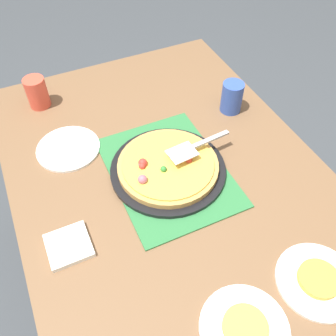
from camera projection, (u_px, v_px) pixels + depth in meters
ground_plane at (168, 272)px, 1.79m from camera, size 8.00×8.00×0.00m
dining_table at (168, 192)px, 1.31m from camera, size 1.40×1.00×0.75m
placemat at (168, 171)px, 1.22m from camera, size 0.48×0.36×0.01m
pizza_pan at (168, 169)px, 1.21m from camera, size 0.38×0.38×0.01m
pizza at (167, 166)px, 1.20m from camera, size 0.33×0.33×0.05m
plate_near_left at (317, 281)px, 0.97m from camera, size 0.22×0.22×0.01m
plate_far_right at (244, 329)px, 0.89m from camera, size 0.22×0.22×0.01m
plate_side at (68, 148)px, 1.29m from camera, size 0.22×0.22×0.01m
served_slice_left at (319, 279)px, 0.96m from camera, size 0.11×0.11×0.02m
served_slice_right at (245, 327)px, 0.88m from camera, size 0.11×0.11×0.02m
cup_near at (37, 93)px, 1.41m from camera, size 0.08×0.08×0.12m
cup_far at (232, 97)px, 1.39m from camera, size 0.08×0.08×0.12m
pizza_server at (194, 146)px, 1.20m from camera, size 0.08×0.23×0.01m
napkin_stack at (69, 246)px, 1.03m from camera, size 0.12×0.12×0.02m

